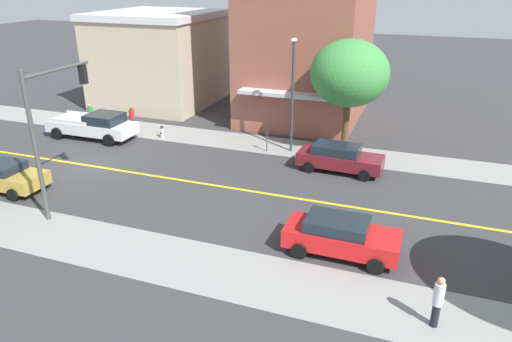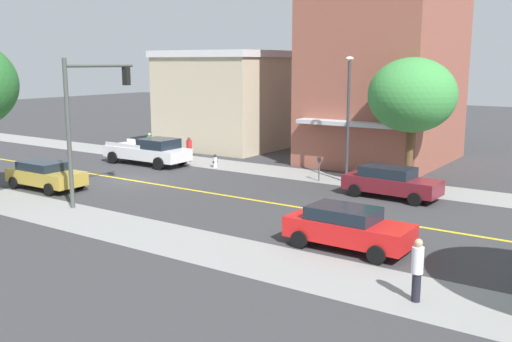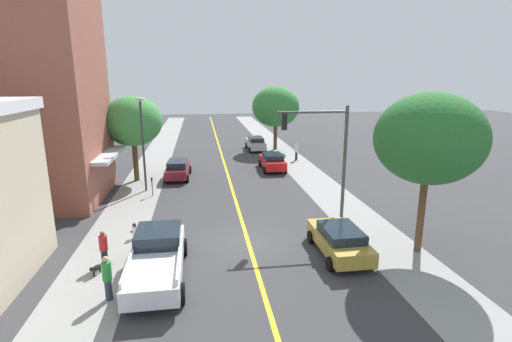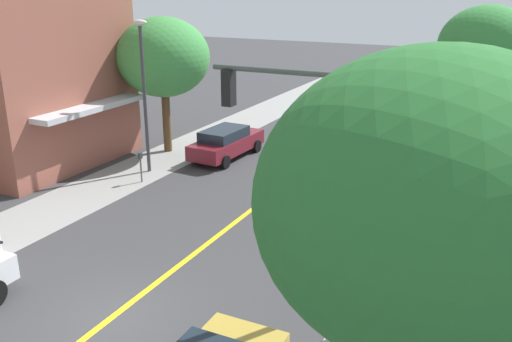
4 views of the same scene
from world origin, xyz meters
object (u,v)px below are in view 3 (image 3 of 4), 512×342
silver_sedan_right_curb (256,143)px  white_pickup_truck (157,256)px  street_tree_left_far (429,139)px  small_dog (96,268)px  street_tree_left_near (133,121)px  traffic_light_mast (326,146)px  pedestrian_red_shirt (104,248)px  red_sedan_right_curb (272,161)px  street_lamp (142,135)px  fire_hydrant (135,231)px  gold_sedan_right_curb (339,240)px  pedestrian_white_shirt (296,151)px  street_tree_right_corner (276,107)px  maroon_sedan_left_curb (178,169)px  parking_meter (152,184)px  pedestrian_green_shirt (107,277)px

silver_sedan_right_curb → white_pickup_truck: size_ratio=0.79×
street_tree_left_far → small_dog: (-15.02, -0.17, -5.25)m
street_tree_left_near → traffic_light_mast: (12.33, -10.95, -0.38)m
street_tree_left_far → pedestrian_red_shirt: 15.57m
red_sedan_right_curb → street_lamp: bearing=116.5°
fire_hydrant → gold_sedan_right_curb: gold_sedan_right_curb is taller
street_tree_left_near → pedestrian_white_shirt: bearing=20.7°
street_tree_left_near → pedestrian_red_shirt: street_tree_left_near is taller
street_tree_left_near → red_sedan_right_curb: size_ratio=1.52×
street_tree_right_corner → silver_sedan_right_curb: (-2.36, -0.21, -4.12)m
street_tree_left_near → gold_sedan_right_curb: street_tree_left_near is taller
maroon_sedan_left_curb → gold_sedan_right_curb: (8.33, -15.74, -0.03)m
street_tree_left_near → parking_meter: street_tree_left_near is taller
parking_meter → red_sedan_right_curb: red_sedan_right_curb is taller
pedestrian_green_shirt → traffic_light_mast: bearing=-151.1°
street_tree_left_far → street_lamp: (-14.51, 12.45, -1.34)m
street_tree_left_near → fire_hydrant: (1.68, -11.98, -4.43)m
gold_sedan_right_curb → white_pickup_truck: size_ratio=0.74×
fire_hydrant → traffic_light_mast: traffic_light_mast is taller
pedestrian_red_shirt → pedestrian_white_shirt: 24.88m
maroon_sedan_left_curb → pedestrian_green_shirt: pedestrian_green_shirt is taller
red_sedan_right_curb → maroon_sedan_left_curb: (-8.40, -1.68, 0.01)m
white_pickup_truck → small_dog: size_ratio=10.05×
maroon_sedan_left_curb → street_lamp: bearing=150.0°
street_lamp → silver_sedan_right_curb: 18.51m
parking_meter → pedestrian_white_shirt: 16.58m
street_tree_right_corner → street_tree_left_far: bearing=-86.5°
fire_hydrant → traffic_light_mast: bearing=5.5°
maroon_sedan_left_curb → white_pickup_truck: size_ratio=0.79×
traffic_light_mast → small_dog: 13.32m
street_tree_left_near → street_tree_right_corner: 18.39m
pedestrian_white_shirt → pedestrian_red_shirt: bearing=-161.1°
street_tree_right_corner → white_pickup_truck: street_tree_right_corner is taller
street_tree_left_near → maroon_sedan_left_curb: size_ratio=1.44×
gold_sedan_right_curb → silver_sedan_right_curb: size_ratio=0.94×
traffic_light_mast → red_sedan_right_curb: bearing=-87.3°
street_tree_left_near → street_lamp: size_ratio=0.99×
red_sedan_right_curb → gold_sedan_right_curb: (-0.07, -17.43, -0.03)m
street_tree_left_far → street_tree_right_corner: bearing=93.5°
silver_sedan_right_curb → small_dog: size_ratio=7.96×
street_tree_left_far → pedestrian_white_shirt: (-0.75, 21.19, -4.58)m
street_tree_left_far → pedestrian_green_shirt: 14.94m
maroon_sedan_left_curb → fire_hydrant: bearing=175.0°
pedestrian_red_shirt → street_tree_right_corner: bearing=15.2°
street_tree_left_far → pedestrian_green_shirt: size_ratio=4.27×
fire_hydrant → gold_sedan_right_curb: bearing=-19.0°
white_pickup_truck → small_dog: 2.77m
street_tree_left_far → street_lamp: bearing=139.4°
parking_meter → pedestrian_white_shirt: (13.13, 10.12, 0.08)m
traffic_light_mast → maroon_sedan_left_curb: bearing=-51.4°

